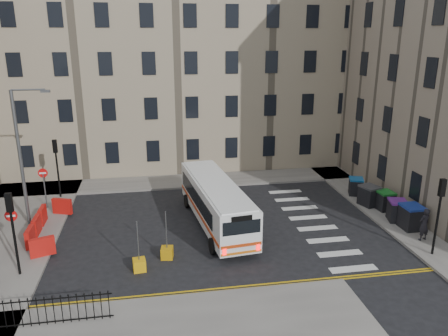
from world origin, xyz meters
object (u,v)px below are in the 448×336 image
object	(u,v)px
wheelie_bin_a	(411,217)
wheelie_bin_c	(385,200)
bollard_chevron	(167,253)
bollard_yellow	(139,265)
wheelie_bin_b	(397,210)
bus	(216,201)
wheelie_bin_d	(369,195)
pedestrian	(424,224)
streetlamp	(20,157)
wheelie_bin_e	(356,186)

from	to	relation	value
wheelie_bin_a	wheelie_bin_c	distance (m)	2.94
wheelie_bin_a	bollard_chevron	size ratio (longest dim) A/B	2.38
bollard_yellow	wheelie_bin_b	bearing A→B (deg)	11.41
bus	wheelie_bin_d	world-z (taller)	bus
wheelie_bin_a	wheelie_bin_c	world-z (taller)	wheelie_bin_a
pedestrian	streetlamp	bearing A→B (deg)	-30.67
wheelie_bin_e	wheelie_bin_a	bearing A→B (deg)	-63.73
wheelie_bin_b	wheelie_bin_d	distance (m)	2.68
streetlamp	bollard_chevron	xyz separation A→B (m)	(8.00, -5.35, -4.04)
wheelie_bin_d	bollard_yellow	distance (m)	16.05
wheelie_bin_a	pedestrian	xyz separation A→B (m)	(-0.20, -1.50, 0.20)
wheelie_bin_d	wheelie_bin_e	bearing A→B (deg)	71.54
wheelie_bin_e	bollard_chevron	bearing A→B (deg)	-133.13
wheelie_bin_e	bollard_yellow	size ratio (longest dim) A/B	2.25
wheelie_bin_b	wheelie_bin_d	bearing A→B (deg)	115.26
bus	bollard_chevron	xyz separation A→B (m)	(-3.10, -3.64, -1.24)
wheelie_bin_a	wheelie_bin_d	distance (m)	3.87
wheelie_bin_d	wheelie_bin_b	bearing A→B (deg)	-97.34
pedestrian	bollard_chevron	xyz separation A→B (m)	(-14.05, 0.58, -0.77)
streetlamp	wheelie_bin_d	bearing A→B (deg)	-1.63
streetlamp	bus	size ratio (longest dim) A/B	0.81
wheelie_bin_b	wheelie_bin_e	world-z (taller)	wheelie_bin_b
wheelie_bin_d	bollard_yellow	xyz separation A→B (m)	(-14.98, -5.76, -0.53)
pedestrian	wheelie_bin_c	bearing A→B (deg)	-107.80
bus	wheelie_bin_a	world-z (taller)	bus
wheelie_bin_a	bollard_chevron	distance (m)	14.28
wheelie_bin_a	pedestrian	bearing A→B (deg)	-97.68
wheelie_bin_c	wheelie_bin_e	world-z (taller)	wheelie_bin_c
wheelie_bin_c	wheelie_bin_e	size ratio (longest dim) A/B	0.92
bus	pedestrian	bearing A→B (deg)	-27.57
wheelie_bin_d	wheelie_bin_c	bearing A→B (deg)	-71.60
bus	bollard_yellow	world-z (taller)	bus
wheelie_bin_d	bollard_chevron	size ratio (longest dim) A/B	2.46
wheelie_bin_a	wheelie_bin_b	distance (m)	1.19
bus	wheelie_bin_d	size ratio (longest dim) A/B	6.77
wheelie_bin_c	bus	bearing A→B (deg)	178.12
wheelie_bin_e	bus	bearing A→B (deg)	-142.92
wheelie_bin_a	bollard_yellow	size ratio (longest dim) A/B	2.38
bollard_yellow	bollard_chevron	xyz separation A→B (m)	(1.39, 1.02, 0.00)
bus	pedestrian	world-z (taller)	bus
pedestrian	wheelie_bin_e	bearing A→B (deg)	-102.42
wheelie_bin_b	pedestrian	xyz separation A→B (m)	(0.00, -2.68, 0.27)
streetlamp	wheelie_bin_a	world-z (taller)	streetlamp
streetlamp	wheelie_bin_e	world-z (taller)	streetlamp
pedestrian	bollard_yellow	world-z (taller)	pedestrian
wheelie_bin_e	pedestrian	distance (m)	7.40
wheelie_bin_d	wheelie_bin_e	distance (m)	2.06
streetlamp	wheelie_bin_c	bearing A→B (deg)	-3.85
wheelie_bin_c	bollard_chevron	distance (m)	14.74
bollard_yellow	bus	bearing A→B (deg)	46.05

